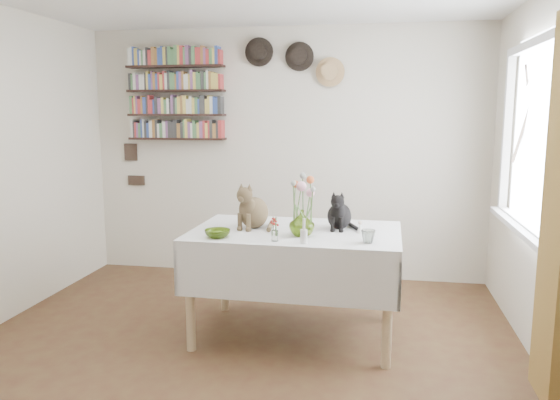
% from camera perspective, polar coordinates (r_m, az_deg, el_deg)
% --- Properties ---
extents(room, '(4.08, 4.58, 2.58)m').
position_cam_1_polar(room, '(3.33, -5.99, 1.89)').
color(room, brown).
rests_on(room, ground).
extents(window, '(0.12, 1.52, 1.32)m').
position_cam_1_polar(window, '(4.12, 24.88, 4.52)').
color(window, white).
rests_on(window, room).
extents(dining_table, '(1.54, 1.01, 0.81)m').
position_cam_1_polar(dining_table, '(4.06, 1.65, -5.94)').
color(dining_table, white).
rests_on(dining_table, room).
extents(tabby_cat, '(0.32, 0.36, 0.35)m').
position_cam_1_polar(tabby_cat, '(4.08, -2.73, -0.45)').
color(tabby_cat, brown).
rests_on(tabby_cat, dining_table).
extents(black_cat, '(0.21, 0.26, 0.29)m').
position_cam_1_polar(black_cat, '(4.06, 6.23, -0.95)').
color(black_cat, black).
rests_on(black_cat, dining_table).
extents(flower_vase, '(0.22, 0.22, 0.19)m').
position_cam_1_polar(flower_vase, '(3.81, 2.30, -2.41)').
color(flower_vase, '#8EB332').
rests_on(flower_vase, dining_table).
extents(green_bowl, '(0.21, 0.21, 0.06)m').
position_cam_1_polar(green_bowl, '(3.80, -6.55, -3.50)').
color(green_bowl, '#8EB332').
rests_on(green_bowl, dining_table).
extents(drinking_glass, '(0.11, 0.11, 0.09)m').
position_cam_1_polar(drinking_glass, '(3.66, 9.20, -3.79)').
color(drinking_glass, white).
rests_on(drinking_glass, dining_table).
extents(candlestick, '(0.05, 0.05, 0.17)m').
position_cam_1_polar(candlestick, '(3.60, 2.51, -3.69)').
color(candlestick, white).
rests_on(candlestick, dining_table).
extents(berry_jar, '(0.05, 0.05, 0.18)m').
position_cam_1_polar(berry_jar, '(3.66, -0.55, -3.07)').
color(berry_jar, white).
rests_on(berry_jar, dining_table).
extents(porcelain_figurine, '(0.05, 0.05, 0.09)m').
position_cam_1_polar(porcelain_figurine, '(3.95, 8.35, -2.88)').
color(porcelain_figurine, white).
rests_on(porcelain_figurine, dining_table).
extents(flower_bouquet, '(0.17, 0.13, 0.39)m').
position_cam_1_polar(flower_bouquet, '(3.78, 2.35, 1.28)').
color(flower_bouquet, '#4C7233').
rests_on(flower_bouquet, flower_vase).
extents(bookshelf_unit, '(1.00, 0.16, 0.91)m').
position_cam_1_polar(bookshelf_unit, '(5.71, -10.80, 10.76)').
color(bookshelf_unit, black).
rests_on(bookshelf_unit, room).
extents(wall_hats, '(0.98, 0.09, 0.48)m').
position_cam_1_polar(wall_hats, '(5.44, 1.65, 14.42)').
color(wall_hats, black).
rests_on(wall_hats, room).
extents(wall_art_plaques, '(0.21, 0.02, 0.44)m').
position_cam_1_polar(wall_art_plaques, '(6.00, -15.10, 3.66)').
color(wall_art_plaques, '#38281E').
rests_on(wall_art_plaques, room).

